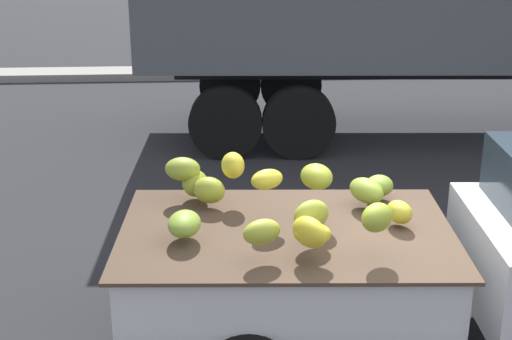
{
  "coord_description": "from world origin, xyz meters",
  "views": [
    {
      "loc": [
        -1.62,
        -5.42,
        3.59
      ],
      "look_at": [
        -1.26,
        0.58,
        1.4
      ],
      "focal_mm": 51.62,
      "sensor_mm": 36.0,
      "label": 1
    }
  ],
  "objects": [
    {
      "name": "curb_strip",
      "position": [
        0.0,
        10.45,
        0.08
      ],
      "size": [
        80.0,
        0.8,
        0.16
      ],
      "primitive_type": "cube",
      "color": "gray",
      "rests_on": "ground"
    },
    {
      "name": "pickup_truck",
      "position": [
        0.81,
        -0.1,
        0.89
      ],
      "size": [
        4.86,
        2.02,
        1.7
      ],
      "rotation": [
        0.0,
        0.0,
        -0.05
      ],
      "color": "white",
      "rests_on": "ground"
    },
    {
      "name": "ground",
      "position": [
        0.0,
        0.0,
        0.0
      ],
      "size": [
        220.0,
        220.0,
        0.0
      ],
      "primitive_type": "plane",
      "color": "#28282B"
    }
  ]
}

